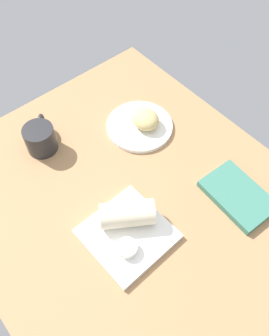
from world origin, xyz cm
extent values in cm
cube|color=#9E754C|center=(0.00, 0.00, 2.00)|extent=(110.00, 90.00, 4.00)
cylinder|color=white|center=(21.00, -19.52, 4.70)|extent=(21.90, 21.90, 1.40)
ellipsoid|color=tan|center=(19.83, -21.01, 8.09)|extent=(10.13, 8.94, 5.37)
cube|color=white|center=(-6.14, 8.21, 4.80)|extent=(22.05, 22.05, 1.60)
cylinder|color=silver|center=(-9.81, 11.31, 6.83)|extent=(5.43, 5.43, 2.46)
cylinder|color=#CA6130|center=(-9.81, 11.31, 7.76)|extent=(4.46, 4.46, 0.40)
cylinder|color=beige|center=(-3.21, 5.73, 9.12)|extent=(13.86, 15.94, 7.04)
cube|color=#387260|center=(-17.63, -23.73, 5.10)|extent=(20.98, 14.57, 2.20)
cylinder|color=#262628|center=(34.52, 9.52, 8.41)|extent=(9.55, 9.55, 8.83)
cylinder|color=olive|center=(34.52, 9.52, 12.23)|extent=(7.83, 7.83, 0.40)
torus|color=#262628|center=(39.57, 5.86, 8.41)|extent=(5.96, 4.78, 6.50)
camera|label=1|loc=(-37.72, 32.51, 94.71)|focal=38.21mm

